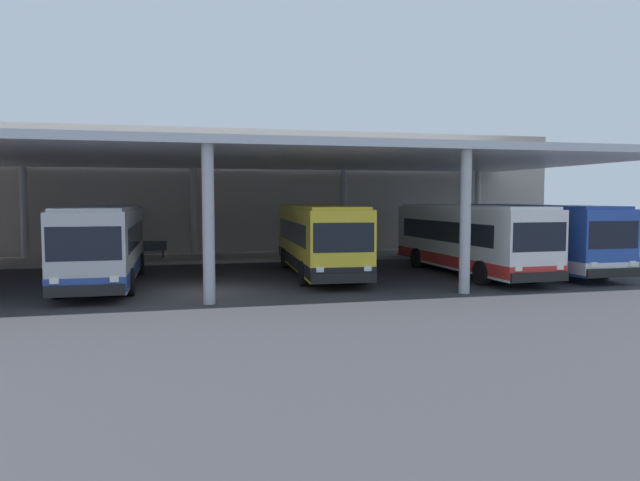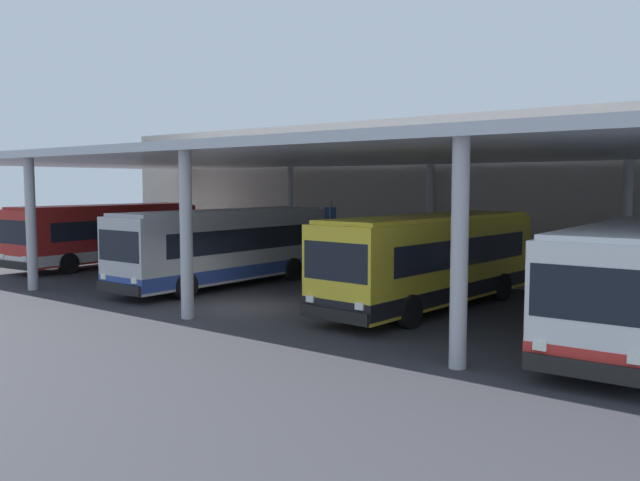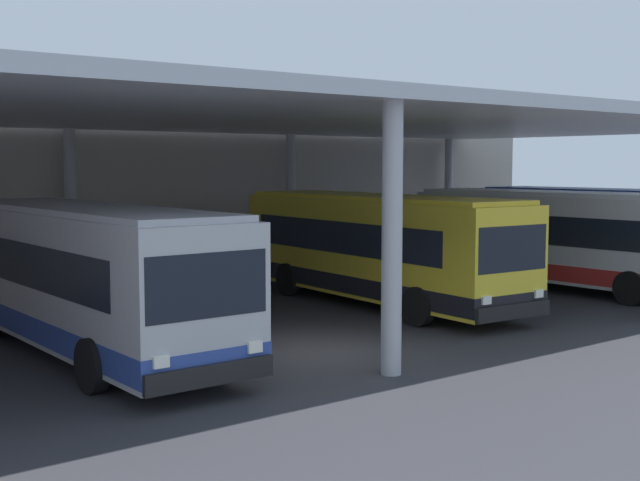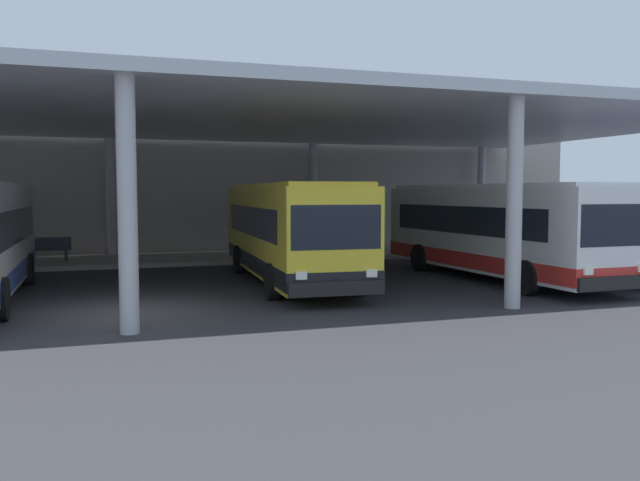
{
  "view_description": "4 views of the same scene",
  "coord_description": "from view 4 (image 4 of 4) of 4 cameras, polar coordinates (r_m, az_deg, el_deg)",
  "views": [
    {
      "loc": [
        -1.01,
        -22.09,
        3.51
      ],
      "look_at": [
        5.2,
        3.33,
        1.61
      ],
      "focal_mm": 32.99,
      "sensor_mm": 36.0,
      "label": 1
    },
    {
      "loc": [
        15.7,
        -16.11,
        4.19
      ],
      "look_at": [
        -0.4,
        4.89,
        1.95
      ],
      "focal_mm": 36.72,
      "sensor_mm": 36.0,
      "label": 2
    },
    {
      "loc": [
        -10.96,
        -14.3,
        4.06
      ],
      "look_at": [
        4.12,
        5.01,
        1.83
      ],
      "focal_mm": 47.38,
      "sensor_mm": 36.0,
      "label": 3
    },
    {
      "loc": [
        -0.61,
        -16.45,
        2.91
      ],
      "look_at": [
        6.28,
        3.78,
        1.34
      ],
      "focal_mm": 36.98,
      "sensor_mm": 36.0,
      "label": 4
    }
  ],
  "objects": [
    {
      "name": "platform_kerb",
      "position": [
        28.35,
        -17.49,
        -1.7
      ],
      "size": [
        42.0,
        4.5,
        0.18
      ],
      "primitive_type": "cube",
      "color": "#A39E93",
      "rests_on": "ground"
    },
    {
      "name": "canopy_shelter",
      "position": [
        22.09,
        -17.41,
        10.21
      ],
      "size": [
        40.0,
        17.0,
        5.55
      ],
      "color": "silver",
      "rests_on": "ground"
    },
    {
      "name": "bus_middle_bay",
      "position": [
        21.11,
        -2.65,
        0.8
      ],
      "size": [
        3.15,
        10.66,
        3.17
      ],
      "color": "yellow",
      "rests_on": "ground"
    },
    {
      "name": "bench_waiting",
      "position": [
        28.42,
        -22.53,
        -0.65
      ],
      "size": [
        1.8,
        0.45,
        0.92
      ],
      "color": "#383D47",
      "rests_on": "platform_kerb"
    },
    {
      "name": "bus_departing",
      "position": [
        25.27,
        21.41,
        1.07
      ],
      "size": [
        2.79,
        10.55,
        3.17
      ],
      "color": "#284CA8",
      "rests_on": "ground"
    },
    {
      "name": "ground_plane",
      "position": [
        16.72,
        -16.53,
        -5.99
      ],
      "size": [
        200.0,
        200.0,
        0.0
      ],
      "primitive_type": "plane",
      "color": "#333338"
    },
    {
      "name": "bus_far_bay",
      "position": [
        22.69,
        14.93,
        0.9
      ],
      "size": [
        2.95,
        10.6,
        3.17
      ],
      "color": "white",
      "rests_on": "ground"
    },
    {
      "name": "station_building_facade",
      "position": [
        31.47,
        -17.79,
        5.76
      ],
      "size": [
        48.0,
        1.6,
        7.74
      ],
      "primitive_type": "cube",
      "color": "#ADA399",
      "rests_on": "ground"
    }
  ]
}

